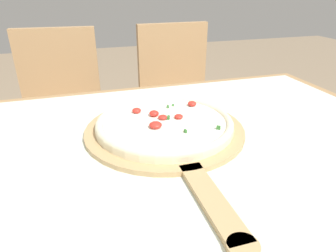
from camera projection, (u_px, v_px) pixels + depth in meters
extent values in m
cube|color=#A87F51|center=(173.00, 156.00, 0.71)|extent=(1.35, 0.97, 0.03)
cylinder|color=#A87F51|center=(270.00, 156.00, 1.40)|extent=(0.06, 0.06, 0.69)
cube|color=silver|center=(173.00, 150.00, 0.70)|extent=(1.27, 0.89, 0.00)
cylinder|color=tan|center=(165.00, 130.00, 0.78)|extent=(0.41, 0.41, 0.01)
cube|color=tan|center=(211.00, 200.00, 0.53)|extent=(0.04, 0.22, 0.01)
cylinder|color=tan|center=(243.00, 248.00, 0.43)|extent=(0.05, 0.05, 0.01)
cylinder|color=beige|center=(165.00, 125.00, 0.77)|extent=(0.35, 0.35, 0.02)
torus|color=beige|center=(165.00, 122.00, 0.77)|extent=(0.35, 0.35, 0.02)
cylinder|color=white|center=(165.00, 121.00, 0.77)|extent=(0.31, 0.31, 0.00)
ellipsoid|color=red|center=(156.00, 125.00, 0.73)|extent=(0.03, 0.03, 0.01)
ellipsoid|color=red|center=(163.00, 117.00, 0.77)|extent=(0.02, 0.02, 0.01)
ellipsoid|color=red|center=(192.00, 104.00, 0.86)|extent=(0.02, 0.02, 0.01)
ellipsoid|color=red|center=(154.00, 113.00, 0.79)|extent=(0.03, 0.03, 0.01)
ellipsoid|color=red|center=(179.00, 116.00, 0.78)|extent=(0.02, 0.02, 0.01)
ellipsoid|color=red|center=(137.00, 110.00, 0.81)|extent=(0.02, 0.02, 0.01)
cube|color=#387533|center=(169.00, 118.00, 0.77)|extent=(0.01, 0.01, 0.01)
cube|color=#387533|center=(185.00, 131.00, 0.70)|extent=(0.01, 0.01, 0.01)
cube|color=#387533|center=(218.00, 128.00, 0.72)|extent=(0.01, 0.01, 0.01)
cube|color=#387533|center=(173.00, 105.00, 0.85)|extent=(0.01, 0.01, 0.01)
cube|color=#387533|center=(168.00, 106.00, 0.84)|extent=(0.01, 0.01, 0.01)
cube|color=#387533|center=(152.00, 126.00, 0.73)|extent=(0.00, 0.01, 0.01)
cube|color=tan|center=(63.00, 132.00, 1.42)|extent=(0.43, 0.43, 0.02)
cube|color=tan|center=(59.00, 74.00, 1.48)|extent=(0.38, 0.07, 0.44)
cylinder|color=tan|center=(30.00, 195.00, 1.34)|extent=(0.04, 0.04, 0.43)
cylinder|color=tan|center=(103.00, 186.00, 1.41)|extent=(0.04, 0.04, 0.43)
cylinder|color=tan|center=(41.00, 158.00, 1.63)|extent=(0.04, 0.04, 0.43)
cylinder|color=tan|center=(101.00, 152.00, 1.69)|extent=(0.04, 0.04, 0.43)
cube|color=tan|center=(183.00, 117.00, 1.58)|extent=(0.41, 0.41, 0.02)
cube|color=tan|center=(173.00, 65.00, 1.63)|extent=(0.38, 0.04, 0.44)
cylinder|color=tan|center=(164.00, 174.00, 1.49)|extent=(0.04, 0.04, 0.43)
cylinder|color=tan|center=(221.00, 163.00, 1.58)|extent=(0.04, 0.04, 0.43)
cylinder|color=tan|center=(148.00, 144.00, 1.77)|extent=(0.04, 0.04, 0.43)
cylinder|color=tan|center=(198.00, 136.00, 1.86)|extent=(0.04, 0.04, 0.43)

